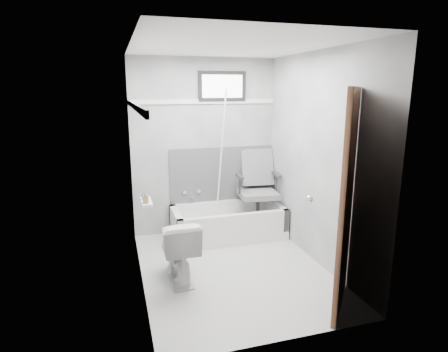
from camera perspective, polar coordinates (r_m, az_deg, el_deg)
name	(u,v)px	position (r m, az deg, el deg)	size (l,w,h in m)	color
floor	(233,269)	(4.36, 1.35, -13.95)	(2.60, 2.60, 0.00)	silver
ceiling	(234,45)	(3.91, 1.55, 19.26)	(2.60, 2.60, 0.00)	silver
wall_back	(205,147)	(5.19, -2.99, 4.41)	(2.00, 0.02, 2.40)	slate
wall_front	(288,198)	(2.79, 9.70, -3.31)	(2.00, 0.02, 2.40)	slate
wall_left	(137,170)	(3.78, -13.15, 0.84)	(0.02, 2.60, 2.40)	slate
wall_right	(317,160)	(4.37, 14.04, 2.41)	(0.02, 2.60, 2.40)	slate
bathtub	(228,222)	(5.15, 0.62, -7.03)	(1.50, 0.70, 0.42)	white
office_chair	(258,188)	(5.21, 5.20, -1.90)	(0.60, 0.60, 1.04)	slate
toilet	(178,249)	(4.03, -6.96, -11.03)	(0.39, 0.69, 0.68)	white
door	(394,211)	(3.39, 24.51, -4.88)	(0.78, 0.78, 2.00)	brown
window	(222,86)	(5.19, -0.30, 13.51)	(0.66, 0.04, 0.40)	black
backerboard	(222,174)	(5.32, -0.30, 0.26)	(1.50, 0.02, 0.78)	#4C4C4F
trim_back	(204,102)	(5.12, -3.04, 11.26)	(2.00, 0.02, 0.06)	white
trim_left	(135,106)	(3.70, -13.44, 10.28)	(0.02, 2.60, 0.06)	white
pole	(221,160)	(5.03, -0.50, 2.42)	(0.02, 0.02, 1.95)	white
shelf	(146,202)	(3.76, -11.75, -3.86)	(0.10, 0.32, 0.03)	white
soap_bottle_a	(146,198)	(3.67, -11.84, -3.24)	(0.05, 0.05, 0.12)	#A18550
soap_bottle_b	(144,194)	(3.80, -12.02, -2.76)	(0.07, 0.07, 0.09)	slate
faucet	(192,194)	(5.26, -4.95, -2.76)	(0.26, 0.10, 0.16)	silver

